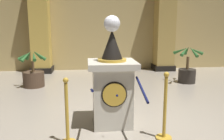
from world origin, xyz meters
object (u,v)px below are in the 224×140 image
Objects in this scene: potted_palm_right at (187,71)px; stanchion_far at (165,116)px; pedestal_clock at (112,84)px; stanchion_near at (67,122)px; potted_palm_left at (33,76)px.

stanchion_far is at bearing -118.58° from potted_palm_right.
pedestal_clock is 1.02m from stanchion_far.
stanchion_far reaches higher than stanchion_near.
stanchion_near is at bearing -138.22° from pedestal_clock.
pedestal_clock is at bearing 41.78° from stanchion_near.
stanchion_far is at bearing -41.56° from pedestal_clock.
pedestal_clock reaches higher than stanchion_near.
stanchion_near is at bearing 179.95° from stanchion_far.
potted_palm_right is at bearing -0.00° from potted_palm_left.
potted_palm_left reaches higher than stanchion_near.
stanchion_far is (0.72, -0.64, -0.35)m from pedestal_clock.
pedestal_clock is 1.75× the size of potted_palm_left.
potted_palm_right is at bearing 61.42° from stanchion_far.
potted_palm_left is at bearing 109.53° from stanchion_near.
pedestal_clock reaches higher than stanchion_far.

